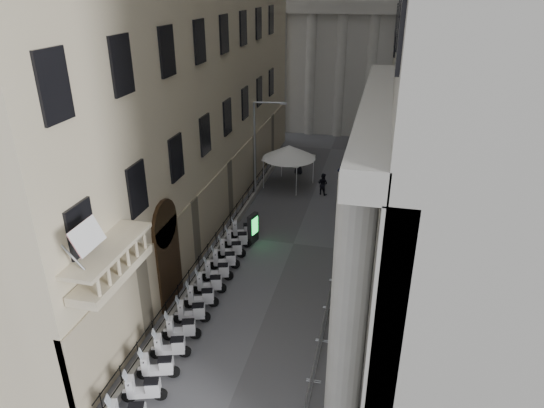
{
  "coord_description": "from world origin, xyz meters",
  "views": [
    {
      "loc": [
        4.75,
        -6.71,
        14.85
      ],
      "look_at": [
        -0.41,
        15.12,
        4.5
      ],
      "focal_mm": 32.0,
      "sensor_mm": 36.0,
      "label": 1
    }
  ],
  "objects_px": {
    "street_lamp": "(258,142)",
    "pedestrian_b": "(323,184)",
    "security_tent": "(286,150)",
    "pedestrian_a": "(341,175)",
    "info_kiosk": "(253,228)"
  },
  "relations": [
    {
      "from": "pedestrian_b",
      "to": "pedestrian_a",
      "type": "bearing_deg",
      "value": -96.94
    },
    {
      "from": "security_tent",
      "to": "info_kiosk",
      "type": "bearing_deg",
      "value": -89.7
    },
    {
      "from": "pedestrian_a",
      "to": "pedestrian_b",
      "type": "xyz_separation_m",
      "value": [
        -1.2,
        -2.01,
        -0.09
      ]
    },
    {
      "from": "security_tent",
      "to": "pedestrian_a",
      "type": "distance_m",
      "value": 4.83
    },
    {
      "from": "street_lamp",
      "to": "pedestrian_b",
      "type": "distance_m",
      "value": 5.95
    },
    {
      "from": "info_kiosk",
      "to": "pedestrian_a",
      "type": "xyz_separation_m",
      "value": [
        4.37,
        10.45,
        -0.03
      ]
    },
    {
      "from": "info_kiosk",
      "to": "street_lamp",
      "type": "bearing_deg",
      "value": 117.3
    },
    {
      "from": "security_tent",
      "to": "pedestrian_b",
      "type": "bearing_deg",
      "value": -25.7
    },
    {
      "from": "security_tent",
      "to": "pedestrian_a",
      "type": "bearing_deg",
      "value": 5.98
    },
    {
      "from": "street_lamp",
      "to": "pedestrian_b",
      "type": "relative_size",
      "value": 4.26
    },
    {
      "from": "security_tent",
      "to": "info_kiosk",
      "type": "distance_m",
      "value": 10.16
    },
    {
      "from": "security_tent",
      "to": "pedestrian_a",
      "type": "height_order",
      "value": "security_tent"
    },
    {
      "from": "street_lamp",
      "to": "info_kiosk",
      "type": "bearing_deg",
      "value": -88.26
    },
    {
      "from": "pedestrian_a",
      "to": "info_kiosk",
      "type": "bearing_deg",
      "value": 78.21
    },
    {
      "from": "pedestrian_b",
      "to": "info_kiosk",
      "type": "bearing_deg",
      "value": 93.3
    }
  ]
}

